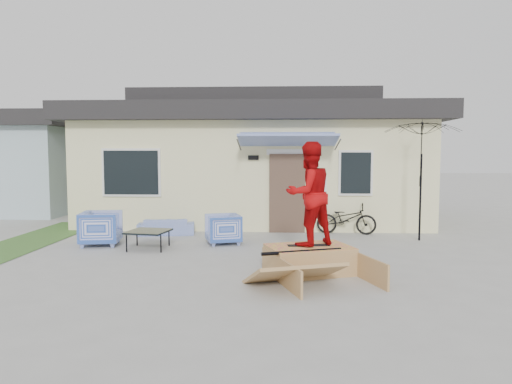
{
  "coord_description": "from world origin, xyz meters",
  "views": [
    {
      "loc": [
        0.78,
        -8.05,
        2.1
      ],
      "look_at": [
        0.3,
        1.8,
        1.3
      ],
      "focal_mm": 33.07,
      "sensor_mm": 36.0,
      "label": 1
    }
  ],
  "objects_px": {
    "armchair_right": "(223,227)",
    "coffee_table": "(148,240)",
    "skate_ramp": "(309,260)",
    "skateboard": "(308,245)",
    "patio_umbrella": "(421,169)",
    "bicycle": "(346,215)",
    "armchair_left": "(101,226)",
    "loveseat": "(166,224)",
    "skater": "(309,192)"
  },
  "relations": [
    {
      "from": "armchair_right",
      "to": "coffee_table",
      "type": "xyz_separation_m",
      "value": [
        -1.58,
        -0.66,
        -0.18
      ]
    },
    {
      "from": "skate_ramp",
      "to": "skateboard",
      "type": "relative_size",
      "value": 2.55
    },
    {
      "from": "patio_umbrella",
      "to": "skate_ramp",
      "type": "relative_size",
      "value": 1.17
    },
    {
      "from": "armchair_right",
      "to": "skate_ramp",
      "type": "relative_size",
      "value": 0.41
    },
    {
      "from": "bicycle",
      "to": "skateboard",
      "type": "xyz_separation_m",
      "value": [
        -1.24,
        -4.08,
        0.0
      ]
    },
    {
      "from": "armchair_right",
      "to": "bicycle",
      "type": "height_order",
      "value": "bicycle"
    },
    {
      "from": "armchair_left",
      "to": "armchair_right",
      "type": "height_order",
      "value": "armchair_left"
    },
    {
      "from": "coffee_table",
      "to": "bicycle",
      "type": "relative_size",
      "value": 0.54
    },
    {
      "from": "loveseat",
      "to": "armchair_left",
      "type": "relative_size",
      "value": 1.66
    },
    {
      "from": "armchair_right",
      "to": "patio_umbrella",
      "type": "xyz_separation_m",
      "value": [
        4.72,
        0.68,
        1.36
      ]
    },
    {
      "from": "armchair_right",
      "to": "skate_ramp",
      "type": "height_order",
      "value": "armchair_right"
    },
    {
      "from": "coffee_table",
      "to": "skater",
      "type": "bearing_deg",
      "value": -29.2
    },
    {
      "from": "skate_ramp",
      "to": "skateboard",
      "type": "height_order",
      "value": "skateboard"
    },
    {
      "from": "coffee_table",
      "to": "patio_umbrella",
      "type": "distance_m",
      "value": 6.62
    },
    {
      "from": "armchair_left",
      "to": "skateboard",
      "type": "xyz_separation_m",
      "value": [
        4.61,
        -2.27,
        0.06
      ]
    },
    {
      "from": "coffee_table",
      "to": "skateboard",
      "type": "height_order",
      "value": "skateboard"
    },
    {
      "from": "skate_ramp",
      "to": "patio_umbrella",
      "type": "bearing_deg",
      "value": 29.77
    },
    {
      "from": "loveseat",
      "to": "bicycle",
      "type": "distance_m",
      "value": 4.72
    },
    {
      "from": "armchair_left",
      "to": "coffee_table",
      "type": "distance_m",
      "value": 1.28
    },
    {
      "from": "loveseat",
      "to": "skater",
      "type": "relative_size",
      "value": 0.8
    },
    {
      "from": "armchair_left",
      "to": "bicycle",
      "type": "distance_m",
      "value": 6.13
    },
    {
      "from": "armchair_left",
      "to": "patio_umbrella",
      "type": "distance_m",
      "value": 7.68
    },
    {
      "from": "bicycle",
      "to": "skateboard",
      "type": "bearing_deg",
      "value": 172.13
    },
    {
      "from": "skate_ramp",
      "to": "skater",
      "type": "relative_size",
      "value": 1.04
    },
    {
      "from": "bicycle",
      "to": "skate_ramp",
      "type": "bearing_deg",
      "value": 172.5
    },
    {
      "from": "skateboard",
      "to": "armchair_left",
      "type": "bearing_deg",
      "value": 146.01
    },
    {
      "from": "armchair_right",
      "to": "coffee_table",
      "type": "bearing_deg",
      "value": -84.95
    },
    {
      "from": "loveseat",
      "to": "coffee_table",
      "type": "relative_size",
      "value": 1.74
    },
    {
      "from": "armchair_right",
      "to": "bicycle",
      "type": "relative_size",
      "value": 0.5
    },
    {
      "from": "armchair_right",
      "to": "bicycle",
      "type": "distance_m",
      "value": 3.43
    },
    {
      "from": "bicycle",
      "to": "skater",
      "type": "distance_m",
      "value": 4.37
    },
    {
      "from": "skateboard",
      "to": "coffee_table",
      "type": "bearing_deg",
      "value": 143.0
    },
    {
      "from": "armchair_left",
      "to": "armchair_right",
      "type": "bearing_deg",
      "value": -92.99
    },
    {
      "from": "patio_umbrella",
      "to": "skate_ramp",
      "type": "xyz_separation_m",
      "value": [
        -2.88,
        -3.29,
        -1.51
      ]
    },
    {
      "from": "armchair_left",
      "to": "patio_umbrella",
      "type": "bearing_deg",
      "value": -91.72
    },
    {
      "from": "bicycle",
      "to": "coffee_table",
      "type": "bearing_deg",
      "value": 124.15
    },
    {
      "from": "patio_umbrella",
      "to": "skateboard",
      "type": "xyz_separation_m",
      "value": [
        -2.89,
        -3.25,
        -1.25
      ]
    },
    {
      "from": "skate_ramp",
      "to": "skateboard",
      "type": "bearing_deg",
      "value": 90.0
    },
    {
      "from": "armchair_right",
      "to": "patio_umbrella",
      "type": "bearing_deg",
      "value": 80.46
    },
    {
      "from": "armchair_right",
      "to": "skate_ramp",
      "type": "xyz_separation_m",
      "value": [
        1.85,
        -2.61,
        -0.15
      ]
    },
    {
      "from": "armchair_left",
      "to": "armchair_right",
      "type": "distance_m",
      "value": 2.79
    },
    {
      "from": "coffee_table",
      "to": "patio_umbrella",
      "type": "height_order",
      "value": "patio_umbrella"
    },
    {
      "from": "skate_ramp",
      "to": "armchair_left",
      "type": "bearing_deg",
      "value": 134.36
    },
    {
      "from": "armchair_right",
      "to": "skate_ramp",
      "type": "bearing_deg",
      "value": 17.51
    },
    {
      "from": "armchair_left",
      "to": "skateboard",
      "type": "bearing_deg",
      "value": -125.36
    },
    {
      "from": "skateboard",
      "to": "skater",
      "type": "height_order",
      "value": "skater"
    },
    {
      "from": "armchair_right",
      "to": "skater",
      "type": "bearing_deg",
      "value": 17.75
    },
    {
      "from": "bicycle",
      "to": "skater",
      "type": "xyz_separation_m",
      "value": [
        -1.24,
        -4.08,
        0.94
      ]
    },
    {
      "from": "loveseat",
      "to": "patio_umbrella",
      "type": "height_order",
      "value": "patio_umbrella"
    },
    {
      "from": "armchair_left",
      "to": "skate_ramp",
      "type": "xyz_separation_m",
      "value": [
        4.62,
        -2.31,
        -0.2
      ]
    }
  ]
}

